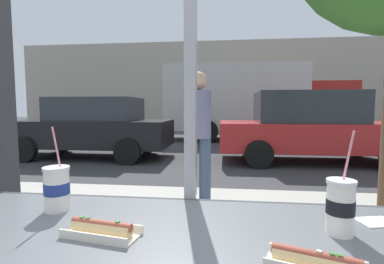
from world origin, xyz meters
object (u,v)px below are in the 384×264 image
at_px(hotdog_tray_far, 102,229).
at_px(parked_car_black, 92,127).
at_px(soda_cup_left, 57,188).
at_px(parked_car_red, 311,127).
at_px(box_truck, 251,100).
at_px(hotdog_tray_near, 315,262).
at_px(pedestrian, 198,130).
at_px(soda_cup_right, 340,206).

bearing_deg(hotdog_tray_far, parked_car_black, 116.22).
distance_m(soda_cup_left, hotdog_tray_far, 0.34).
distance_m(parked_car_red, box_truck, 4.84).
bearing_deg(parked_car_black, hotdog_tray_near, -60.12).
xyz_separation_m(hotdog_tray_far, pedestrian, (0.05, 2.57, 0.11)).
bearing_deg(hotdog_tray_near, soda_cup_left, 160.18).
height_order(hotdog_tray_far, parked_car_red, parked_car_red).
distance_m(parked_car_red, pedestrian, 4.66).
xyz_separation_m(hotdog_tray_far, parked_car_red, (2.50, 6.53, -0.10)).
bearing_deg(parked_car_red, box_truck, 102.95).
relative_size(hotdog_tray_near, box_truck, 0.03).
bearing_deg(hotdog_tray_far, soda_cup_left, 144.23).
relative_size(soda_cup_right, hotdog_tray_near, 1.31).
height_order(hotdog_tray_near, parked_car_red, parked_car_red).
height_order(soda_cup_right, parked_car_red, parked_car_red).
relative_size(hotdog_tray_near, pedestrian, 0.16).
height_order(soda_cup_right, parked_car_black, parked_car_black).
bearing_deg(box_truck, parked_car_red, -77.05).
bearing_deg(hotdog_tray_near, parked_car_black, 119.88).
height_order(soda_cup_left, soda_cup_right, soda_cup_right).
relative_size(parked_car_red, box_truck, 0.63).
relative_size(soda_cup_right, hotdog_tray_far, 1.33).
height_order(soda_cup_right, hotdog_tray_far, soda_cup_right).
distance_m(hotdog_tray_near, pedestrian, 2.75).
bearing_deg(hotdog_tray_near, soda_cup_right, 57.59).
height_order(box_truck, pedestrian, box_truck).
height_order(parked_car_black, pedestrian, pedestrian).
xyz_separation_m(soda_cup_right, hotdog_tray_near, (-0.14, -0.22, -0.07)).
relative_size(soda_cup_left, parked_car_black, 0.08).
distance_m(soda_cup_left, hotdog_tray_near, 0.93).
bearing_deg(box_truck, hotdog_tray_near, -94.17).
height_order(soda_cup_left, box_truck, box_truck).
height_order(hotdog_tray_far, box_truck, box_truck).
relative_size(soda_cup_left, soda_cup_right, 0.99).
bearing_deg(hotdog_tray_near, hotdog_tray_far, 168.64).
distance_m(soda_cup_left, parked_car_black, 6.99).
bearing_deg(soda_cup_left, soda_cup_right, -5.19).
xyz_separation_m(hotdog_tray_near, parked_car_black, (-3.82, 6.65, -0.15)).
bearing_deg(pedestrian, parked_car_red, 58.30).
bearing_deg(box_truck, parked_car_black, -134.94).
relative_size(soda_cup_left, parked_car_red, 0.07).
height_order(soda_cup_right, pedestrian, pedestrian).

